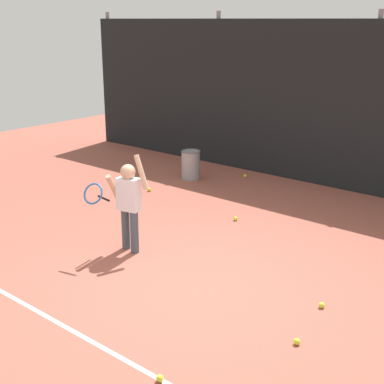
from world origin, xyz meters
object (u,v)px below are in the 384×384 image
Objects in this scene: tennis_player at (127,200)px; tennis_ball_1 at (322,305)px; tennis_ball_2 at (297,342)px; ball_hopper at (191,164)px; tennis_ball_3 at (236,219)px; tennis_ball_4 at (160,378)px; tennis_ball_0 at (245,176)px; tennis_ball_5 at (149,190)px.

tennis_player is 20.46× the size of tennis_ball_1.
tennis_player is 20.46× the size of tennis_ball_2.
tennis_ball_2 is (0.14, -0.79, 0.00)m from tennis_ball_1.
tennis_ball_1 is (4.33, -2.93, -0.26)m from ball_hopper.
tennis_ball_4 is (1.80, -3.64, 0.00)m from tennis_ball_3.
tennis_ball_0 is (-0.82, 3.95, -0.69)m from tennis_player.
tennis_ball_2 is at bearing -79.83° from tennis_ball_1.
tennis_player reaches higher than tennis_ball_2.
tennis_ball_4 is at bearing -116.62° from tennis_ball_2.
tennis_ball_0 is 1.00× the size of tennis_ball_5.
ball_hopper reaches higher than tennis_ball_0.
ball_hopper is 8.52× the size of tennis_ball_4.
tennis_ball_1 is 2.78m from tennis_ball_3.
tennis_ball_3 is (1.26, -2.09, 0.00)m from tennis_ball_0.
tennis_ball_1 is at bearing -22.46° from tennis_ball_5.
ball_hopper is 1.11m from tennis_ball_0.
tennis_ball_0 is 6.49m from tennis_ball_4.
tennis_ball_5 is (-4.51, 2.60, 0.00)m from tennis_ball_2.
tennis_ball_1 is 1.00× the size of tennis_ball_3.
tennis_ball_4 is (-0.49, -2.05, 0.00)m from tennis_ball_1.
tennis_player is at bearing -103.21° from tennis_ball_3.
tennis_ball_0 is 1.00× the size of tennis_ball_2.
tennis_ball_3 is (-2.28, 1.59, 0.00)m from tennis_ball_1.
ball_hopper reaches higher than tennis_ball_5.
tennis_ball_1 and tennis_ball_4 have the same top height.
tennis_player is 2.94m from tennis_ball_4.
tennis_player is at bearing 169.75° from tennis_ball_2.
ball_hopper is at bearing 103.80° from tennis_player.
tennis_player is 20.46× the size of tennis_ball_0.
tennis_ball_1 and tennis_ball_2 have the same top height.
tennis_ball_3 is at bearing -33.30° from ball_hopper.
tennis_ball_0 is at bearing 43.76° from ball_hopper.
tennis_player reaches higher than ball_hopper.
tennis_ball_1 is 4.73m from tennis_ball_5.
tennis_player is 4.10m from tennis_ball_0.
tennis_ball_0 is at bearing 121.08° from tennis_ball_3.
tennis_ball_0 is 2.05m from tennis_ball_5.
tennis_player is at bearing 141.50° from tennis_ball_4.
tennis_ball_0 is 5.11m from tennis_ball_1.
tennis_ball_5 is at bearing 157.54° from tennis_ball_1.
tennis_ball_0 and tennis_ball_1 have the same top height.
tennis_ball_0 is 1.00× the size of tennis_ball_3.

